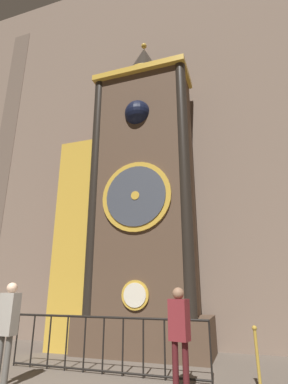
% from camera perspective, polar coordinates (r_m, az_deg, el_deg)
% --- Properties ---
extents(cathedral_back_wall, '(24.00, 0.32, 15.55)m').
position_cam_1_polar(cathedral_back_wall, '(11.82, 0.13, 12.99)').
color(cathedral_back_wall, '#7A6656').
rests_on(cathedral_back_wall, ground_plane).
extents(clock_tower, '(4.63, 1.85, 10.39)m').
position_cam_1_polar(clock_tower, '(9.41, -2.30, -1.56)').
color(clock_tower, brown).
rests_on(clock_tower, ground_plane).
extents(railing_fence, '(4.55, 0.05, 1.12)m').
position_cam_1_polar(railing_fence, '(7.20, -7.76, -26.40)').
color(railing_fence, black).
rests_on(railing_fence, ground_plane).
extents(visitor_near, '(0.35, 0.24, 1.81)m').
position_cam_1_polar(visitor_near, '(6.68, -24.54, -21.66)').
color(visitor_near, '#58554F').
rests_on(visitor_near, ground_plane).
extents(visitor_far, '(0.38, 0.29, 1.72)m').
position_cam_1_polar(visitor_far, '(5.87, 6.74, -24.27)').
color(visitor_far, '#461518').
rests_on(visitor_far, ground_plane).
extents(stanchion_post, '(0.28, 0.28, 1.05)m').
position_cam_1_polar(stanchion_post, '(6.48, 21.00, -28.94)').
color(stanchion_post, '#B28E33').
rests_on(stanchion_post, ground_plane).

